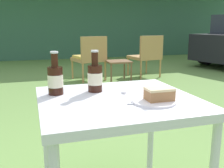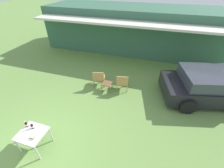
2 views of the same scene
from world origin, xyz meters
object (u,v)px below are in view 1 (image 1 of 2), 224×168
Objects in this scene: cola_bottle_near at (95,77)px; cola_bottle_far at (55,79)px; garden_side_table at (118,63)px; patio_table at (118,111)px; cake_on_plate at (157,97)px; wicker_chair_plain at (147,54)px; wicker_chair_cushioned at (90,56)px.

cola_bottle_near and cola_bottle_far have the same top height.
garden_side_table is 1.94× the size of cola_bottle_near.
patio_table is 3.43× the size of cola_bottle_near.
cola_bottle_near is at bearing 128.71° from cake_on_plate.
cola_bottle_near is (-1.96, -3.56, 0.30)m from wicker_chair_plain.
patio_table reaches higher than garden_side_table.
cola_bottle_near reaches higher than wicker_chair_plain.
cola_bottle_far is (-0.29, 0.16, 0.16)m from patio_table.
cola_bottle_near is (-1.26, -3.33, 0.43)m from garden_side_table.
wicker_chair_plain is 3.74× the size of cola_bottle_far.
patio_table is 3.43× the size of cola_bottle_far.
cola_bottle_near is at bearing -0.77° from cola_bottle_far.
patio_table is at bearing 140.03° from cake_on_plate.
cola_bottle_near reaches higher than patio_table.
patio_table is at bearing -29.31° from cola_bottle_far.
cake_on_plate is 0.92× the size of cola_bottle_near.
cake_on_plate is 0.38m from cola_bottle_near.
patio_table is 0.23m from cake_on_plate.
wicker_chair_plain is at bearing 65.91° from cake_on_plate.
cola_bottle_near is at bearing 116.00° from patio_table.
cola_bottle_far is at bearing -113.85° from garden_side_table.
cake_on_plate is at bearing -39.97° from patio_table.
wicker_chair_plain is at bearing 61.21° from cola_bottle_near.
wicker_chair_cushioned is 3.73m from cola_bottle_far.
wicker_chair_cushioned is 3.68m from cola_bottle_near.
cake_on_plate is at bearing -33.30° from cola_bottle_far.
garden_side_table is at bearing 71.36° from patio_table.
cola_bottle_far is at bearing 150.69° from patio_table.
wicker_chair_plain is 0.75m from garden_side_table.
cola_bottle_near is at bearing 50.86° from wicker_chair_plain.
wicker_chair_cushioned and wicker_chair_plain have the same top height.
wicker_chair_cushioned is 3.74× the size of cola_bottle_far.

